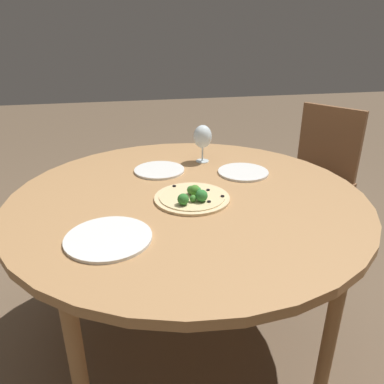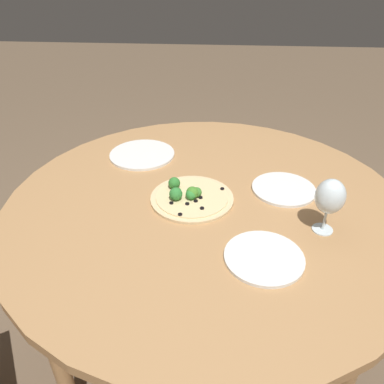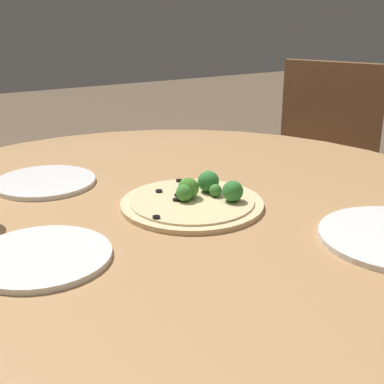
# 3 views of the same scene
# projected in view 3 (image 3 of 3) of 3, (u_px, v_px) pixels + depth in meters

# --- Properties ---
(dining_table) EXTENTS (1.36, 1.36, 0.72)m
(dining_table) POSITION_uv_depth(u_px,v_px,m) (171.00, 237.00, 1.04)
(dining_table) COLOR #A87A4C
(dining_table) RESTS_ON ground_plane
(chair) EXTENTS (0.55, 0.55, 0.89)m
(chair) POSITION_uv_depth(u_px,v_px,m) (318.00, 174.00, 2.01)
(chair) COLOR brown
(chair) RESTS_ON ground_plane
(pizza) EXTENTS (0.28, 0.28, 0.06)m
(pizza) POSITION_uv_depth(u_px,v_px,m) (195.00, 199.00, 1.05)
(pizza) COLOR #DBBC89
(pizza) RESTS_ON dining_table
(plate_near) EXTENTS (0.22, 0.22, 0.01)m
(plate_near) POSITION_uv_depth(u_px,v_px,m) (45.00, 182.00, 1.18)
(plate_near) COLOR silver
(plate_near) RESTS_ON dining_table
(plate_far) EXTENTS (0.22, 0.22, 0.01)m
(plate_far) POSITION_uv_depth(u_px,v_px,m) (41.00, 256.00, 0.84)
(plate_far) COLOR silver
(plate_far) RESTS_ON dining_table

